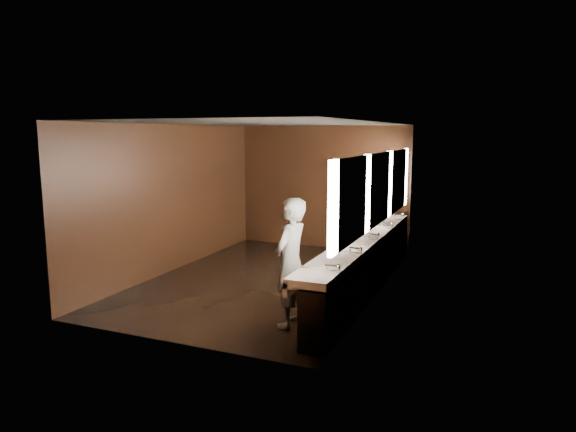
{
  "coord_description": "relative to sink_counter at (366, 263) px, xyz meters",
  "views": [
    {
      "loc": [
        3.79,
        -8.13,
        2.63
      ],
      "look_at": [
        0.39,
        0.0,
        1.2
      ],
      "focal_mm": 32.0,
      "sensor_mm": 36.0,
      "label": 1
    }
  ],
  "objects": [
    {
      "name": "sink_counter",
      "position": [
        0.0,
        0.0,
        0.0
      ],
      "size": [
        0.55,
        5.4,
        1.01
      ],
      "color": "black",
      "rests_on": "floor"
    },
    {
      "name": "wall_front",
      "position": [
        -1.79,
        -3.0,
        0.9
      ],
      "size": [
        4.0,
        0.02,
        2.8
      ],
      "primitive_type": "cube",
      "color": "black",
      "rests_on": "floor"
    },
    {
      "name": "wall_right",
      "position": [
        0.21,
        0.0,
        0.9
      ],
      "size": [
        0.02,
        6.0,
        2.8
      ],
      "primitive_type": "cube",
      "color": "black",
      "rests_on": "floor"
    },
    {
      "name": "floor",
      "position": [
        -1.79,
        0.0,
        -0.5
      ],
      "size": [
        6.0,
        6.0,
        0.0
      ],
      "primitive_type": "plane",
      "color": "black",
      "rests_on": "ground"
    },
    {
      "name": "mirror_band",
      "position": [
        0.19,
        -0.0,
        1.25
      ],
      "size": [
        0.06,
        5.03,
        1.15
      ],
      "color": "white",
      "rests_on": "wall_right"
    },
    {
      "name": "trash_bin",
      "position": [
        -0.22,
        -0.91,
        -0.19
      ],
      "size": [
        0.46,
        0.46,
        0.62
      ],
      "primitive_type": "cylinder",
      "rotation": [
        0.0,
        0.0,
        0.17
      ],
      "color": "black",
      "rests_on": "floor"
    },
    {
      "name": "ceiling",
      "position": [
        -1.79,
        0.0,
        2.3
      ],
      "size": [
        4.0,
        6.0,
        0.02
      ],
      "primitive_type": "cube",
      "color": "#2D2D2B",
      "rests_on": "wall_back"
    },
    {
      "name": "person",
      "position": [
        -0.58,
        -1.87,
        0.39
      ],
      "size": [
        0.49,
        0.69,
        1.78
      ],
      "primitive_type": "imported",
      "rotation": [
        0.0,
        0.0,
        -1.67
      ],
      "color": "#8CB7D1",
      "rests_on": "floor"
    },
    {
      "name": "wall_left",
      "position": [
        -3.79,
        0.0,
        0.9
      ],
      "size": [
        0.02,
        6.0,
        2.8
      ],
      "primitive_type": "cube",
      "color": "black",
      "rests_on": "floor"
    },
    {
      "name": "wall_back",
      "position": [
        -1.79,
        3.0,
        0.9
      ],
      "size": [
        4.0,
        0.02,
        2.8
      ],
      "primitive_type": "cube",
      "color": "black",
      "rests_on": "floor"
    }
  ]
}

